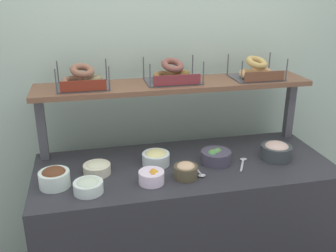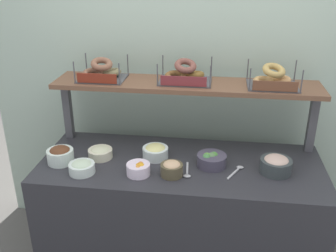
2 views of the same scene
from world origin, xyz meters
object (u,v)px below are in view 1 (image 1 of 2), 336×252
(bagel_basket_sesame, at_px, (256,71))
(bowl_tuna_salad, at_px, (276,151))
(bowl_hummus, at_px, (186,170))
(bowl_chocolate_spread, at_px, (54,177))
(bowl_scallion_spread, at_px, (88,186))
(bagel_basket_poppy, at_px, (83,79))
(bowl_potato_salad, at_px, (97,168))
(bagel_basket_cinnamon_raisin, at_px, (172,74))
(serving_spoon_near_plate, at_px, (199,172))
(bowl_egg_salad, at_px, (156,157))
(bowl_veggie_mix, at_px, (216,156))
(bowl_fruit_salad, at_px, (152,177))
(serving_spoon_by_edge, at_px, (243,162))

(bagel_basket_sesame, bearing_deg, bowl_tuna_salad, -84.21)
(bowl_hummus, height_order, bowl_chocolate_spread, bowl_chocolate_spread)
(bowl_scallion_spread, xyz_separation_m, bagel_basket_poppy, (0.01, 0.47, 0.44))
(bowl_hummus, bearing_deg, bagel_basket_sesame, 36.02)
(bowl_tuna_salad, bearing_deg, bowl_chocolate_spread, -177.65)
(bowl_potato_salad, height_order, bagel_basket_cinnamon_raisin, bagel_basket_cinnamon_raisin)
(bowl_tuna_salad, height_order, bowl_hummus, bowl_tuna_salad)
(bowl_hummus, relative_size, serving_spoon_near_plate, 0.74)
(bowl_potato_salad, relative_size, bagel_basket_poppy, 0.51)
(bowl_egg_salad, height_order, bagel_basket_cinnamon_raisin, bagel_basket_cinnamon_raisin)
(bowl_chocolate_spread, relative_size, serving_spoon_near_plate, 0.91)
(bowl_scallion_spread, relative_size, bagel_basket_sesame, 0.50)
(bowl_veggie_mix, height_order, bowl_scallion_spread, bowl_veggie_mix)
(bowl_tuna_salad, distance_m, bowl_chocolate_spread, 1.29)
(bowl_tuna_salad, xyz_separation_m, serving_spoon_near_plate, (-0.51, -0.08, -0.05))
(bowl_potato_salad, xyz_separation_m, serving_spoon_near_plate, (0.56, -0.13, -0.03))
(bowl_fruit_salad, xyz_separation_m, bowl_hummus, (0.19, 0.02, 0.01))
(bowl_hummus, relative_size, bagel_basket_cinnamon_raisin, 0.39)
(bagel_basket_cinnamon_raisin, bearing_deg, bowl_egg_salad, -122.60)
(bagel_basket_sesame, bearing_deg, bowl_hummus, -143.98)
(bowl_fruit_salad, height_order, serving_spoon_by_edge, bowl_fruit_salad)
(bagel_basket_cinnamon_raisin, bearing_deg, bowl_hummus, -93.62)
(bowl_egg_salad, bearing_deg, bowl_potato_salad, -173.14)
(bowl_fruit_salad, xyz_separation_m, bowl_potato_salad, (-0.28, 0.17, -0.00))
(bowl_hummus, bearing_deg, bowl_tuna_salad, 10.79)
(bowl_egg_salad, distance_m, bowl_chocolate_spread, 0.58)
(bowl_potato_salad, relative_size, bowl_scallion_spread, 1.00)
(serving_spoon_by_edge, bearing_deg, bowl_veggie_mix, 163.28)
(serving_spoon_near_plate, bearing_deg, bagel_basket_sesame, 38.56)
(bowl_tuna_salad, distance_m, bowl_hummus, 0.61)
(bowl_chocolate_spread, height_order, bagel_basket_cinnamon_raisin, bagel_basket_cinnamon_raisin)
(bowl_egg_salad, bearing_deg, bowl_veggie_mix, -8.77)
(bowl_fruit_salad, distance_m, bowl_veggie_mix, 0.44)
(bowl_hummus, bearing_deg, serving_spoon_by_edge, 14.27)
(bowl_veggie_mix, xyz_separation_m, bowl_chocolate_spread, (-0.92, -0.08, 0.01))
(bowl_tuna_salad, height_order, serving_spoon_near_plate, bowl_tuna_salad)
(bowl_veggie_mix, relative_size, serving_spoon_near_plate, 1.01)
(bowl_veggie_mix, distance_m, serving_spoon_near_plate, 0.18)
(bowl_egg_salad, xyz_separation_m, serving_spoon_near_plate, (0.21, -0.17, -0.04))
(bowl_egg_salad, height_order, bagel_basket_sesame, bagel_basket_sesame)
(bowl_scallion_spread, distance_m, bowl_hummus, 0.53)
(serving_spoon_near_plate, bearing_deg, bowl_hummus, -161.26)
(bowl_chocolate_spread, bearing_deg, bowl_egg_salad, 13.46)
(bagel_basket_cinnamon_raisin, xyz_separation_m, bagel_basket_sesame, (0.54, -0.03, -0.00))
(bagel_basket_cinnamon_raisin, bearing_deg, bagel_basket_sesame, -2.81)
(bowl_fruit_salad, distance_m, bowl_egg_salad, 0.22)
(serving_spoon_near_plate, distance_m, bagel_basket_cinnamon_raisin, 0.63)
(bowl_chocolate_spread, bearing_deg, bowl_tuna_salad, 2.35)
(bowl_fruit_salad, xyz_separation_m, serving_spoon_near_plate, (0.28, 0.05, -0.03))
(bowl_chocolate_spread, xyz_separation_m, serving_spoon_by_edge, (1.07, 0.04, -0.05))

